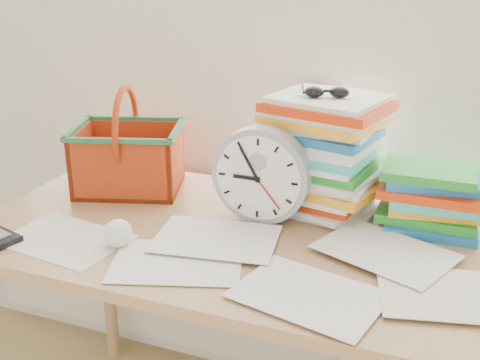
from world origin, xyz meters
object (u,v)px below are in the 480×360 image
at_px(paper_stack, 322,153).
at_px(basket, 127,140).
at_px(desk, 251,262).
at_px(book_stack, 433,197).
at_px(clock, 261,175).

distance_m(paper_stack, basket, 0.56).
xyz_separation_m(desk, paper_stack, (0.11, 0.23, 0.23)).
relative_size(desk, basket, 4.65).
xyz_separation_m(paper_stack, book_stack, (0.29, -0.01, -0.08)).
xyz_separation_m(paper_stack, basket, (-0.55, -0.07, -0.01)).
relative_size(desk, clock, 5.53).
height_order(paper_stack, book_stack, paper_stack).
distance_m(desk, clock, 0.22).
bearing_deg(clock, book_stack, 16.45).
bearing_deg(desk, book_stack, 27.79).
relative_size(desk, paper_stack, 4.42).
distance_m(clock, book_stack, 0.43).
bearing_deg(basket, paper_stack, -10.71).
relative_size(paper_stack, clock, 1.25).
xyz_separation_m(desk, book_stack, (0.41, 0.21, 0.16)).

